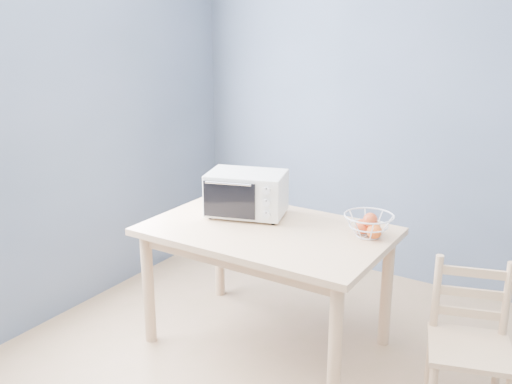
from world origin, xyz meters
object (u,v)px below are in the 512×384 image
Objects in this scene: toaster_oven at (244,193)px; fruit_basket at (369,225)px; dining_table at (267,244)px; dining_chair at (469,348)px.

toaster_oven is 0.81m from fruit_basket.
dining_chair is (1.20, -0.10, -0.25)m from dining_table.
dining_table is 0.61m from fruit_basket.
toaster_oven reaches higher than dining_chair.
dining_chair is at bearing -24.18° from fruit_basket.
toaster_oven reaches higher than fruit_basket.
dining_chair is at bearing -4.63° from dining_table.
dining_chair is (1.44, -0.22, -0.49)m from toaster_oven.
dining_table is at bearing 158.14° from dining_chair.
dining_table is 0.37m from toaster_oven.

